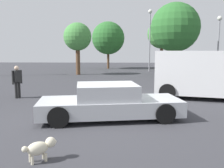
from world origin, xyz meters
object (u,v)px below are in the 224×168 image
at_px(pedestrian, 17,79).
at_px(sedan_foreground, 109,103).
at_px(dog, 40,147).
at_px(van_white, 214,73).
at_px(light_post_mid, 150,30).
at_px(light_post_far, 219,34).

bearing_deg(pedestrian, sedan_foreground, 170.96).
relative_size(dog, van_white, 0.11).
bearing_deg(light_post_mid, pedestrian, -117.24).
bearing_deg(sedan_foreground, van_white, 28.07).
distance_m(dog, van_white, 9.18).
bearing_deg(pedestrian, light_post_mid, -88.97).
distance_m(sedan_foreground, dog, 3.52).
bearing_deg(van_white, light_post_mid, -70.85).
bearing_deg(van_white, dog, 63.69).
distance_m(sedan_foreground, light_post_far, 18.76).
height_order(sedan_foreground, van_white, van_white).
bearing_deg(light_post_mid, van_white, -85.77).
height_order(dog, van_white, van_white).
height_order(sedan_foreground, dog, sedan_foreground).
bearing_deg(van_white, light_post_far, -96.92).
relative_size(sedan_foreground, van_white, 0.87).
bearing_deg(sedan_foreground, pedestrian, 133.62).
xyz_separation_m(sedan_foreground, dog, (-1.27, -3.27, -0.25)).
bearing_deg(pedestrian, dog, 144.32).
height_order(pedestrian, light_post_far, light_post_far).
bearing_deg(dog, sedan_foreground, 33.41).
bearing_deg(light_post_mid, sedan_foreground, -100.50).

